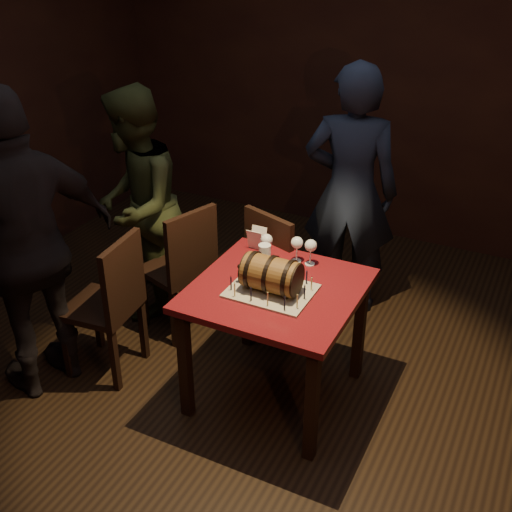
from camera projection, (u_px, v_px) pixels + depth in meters
name	position (u px, v px, depth m)	size (l,w,h in m)	color
room_shell	(254.00, 181.00, 3.16)	(5.04, 5.04, 2.80)	black
pub_table	(277.00, 304.00, 3.58)	(0.90, 0.90, 0.75)	#540E14
cake_board	(271.00, 291.00, 3.48)	(0.45, 0.35, 0.01)	#A99E88
barrel_cake	(271.00, 274.00, 3.43)	(0.36, 0.21, 0.21)	brown
birthday_candles	(271.00, 284.00, 3.46)	(0.40, 0.30, 0.09)	#E7DD8A
wine_glass_left	(267.00, 241.00, 3.76)	(0.07, 0.07, 0.16)	silver
wine_glass_mid	(297.00, 244.00, 3.73)	(0.07, 0.07, 0.16)	silver
wine_glass_right	(311.00, 247.00, 3.69)	(0.07, 0.07, 0.16)	silver
pint_of_ale	(265.00, 257.00, 3.68)	(0.07, 0.07, 0.15)	silver
menu_card	(257.00, 239.00, 3.89)	(0.10, 0.05, 0.13)	white
chair_back	(279.00, 267.00, 4.18)	(0.51, 0.51, 0.93)	black
chair_left_rear	(183.00, 265.00, 4.21)	(0.51, 0.51, 0.93)	black
chair_left_front	(112.00, 300.00, 3.84)	(0.44, 0.44, 0.93)	black
person_back	(350.00, 192.00, 4.35)	(0.64, 0.42, 1.77)	#1A2034
person_left_rear	(136.00, 206.00, 4.34)	(0.78, 0.61, 1.61)	#343B1D
person_left_front	(28.00, 249.00, 3.57)	(1.07, 0.45, 1.83)	black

